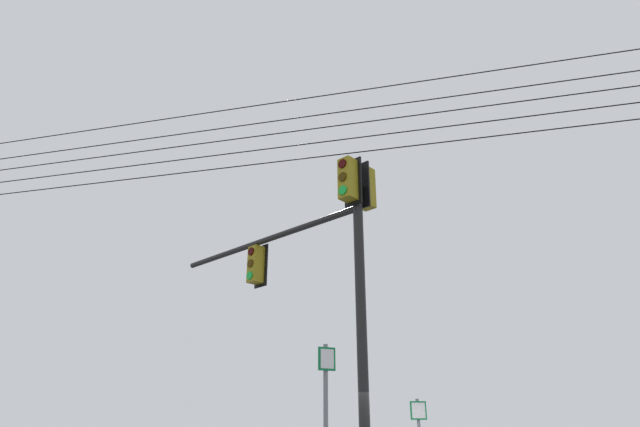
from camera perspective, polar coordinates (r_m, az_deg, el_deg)
signal_mast_assembly at (r=10.62m, az=0.32°, el=-5.69°), size 4.41×5.01×7.14m
overhead_wire_span at (r=11.63m, az=-3.51°, el=9.29°), size 7.04×32.91×1.96m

